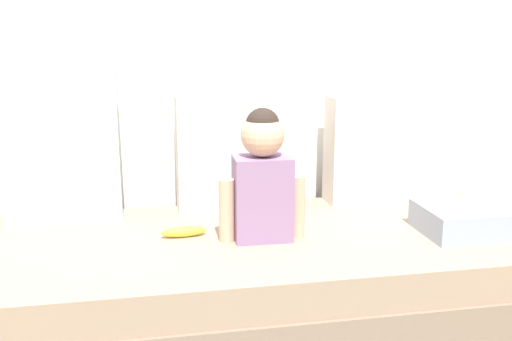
{
  "coord_description": "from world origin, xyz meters",
  "views": [
    {
      "loc": [
        -0.41,
        -2.15,
        1.19
      ],
      "look_at": [
        0.02,
        0.0,
        0.66
      ],
      "focal_mm": 43.81,
      "sensor_mm": 36.0,
      "label": 1
    }
  ],
  "objects_px": {
    "throw_pillow_center": "(235,153)",
    "throw_pillow_right": "(391,148)",
    "couch": "(251,288)",
    "throw_pillow_left": "(62,147)",
    "toddler": "(262,176)",
    "banana": "(184,232)",
    "folded_blanket": "(474,219)"
  },
  "relations": [
    {
      "from": "couch",
      "to": "throw_pillow_right",
      "type": "distance_m",
      "value": 0.89
    },
    {
      "from": "throw_pillow_center",
      "to": "toddler",
      "type": "height_order",
      "value": "same"
    },
    {
      "from": "throw_pillow_center",
      "to": "toddler",
      "type": "xyz_separation_m",
      "value": [
        0.04,
        -0.39,
        -0.0
      ]
    },
    {
      "from": "throw_pillow_left",
      "to": "couch",
      "type": "bearing_deg",
      "value": -27.45
    },
    {
      "from": "banana",
      "to": "toddler",
      "type": "bearing_deg",
      "value": -14.57
    },
    {
      "from": "throw_pillow_left",
      "to": "toddler",
      "type": "distance_m",
      "value": 0.82
    },
    {
      "from": "throw_pillow_left",
      "to": "toddler",
      "type": "height_order",
      "value": "throw_pillow_left"
    },
    {
      "from": "throw_pillow_left",
      "to": "throw_pillow_center",
      "type": "relative_size",
      "value": 1.22
    },
    {
      "from": "couch",
      "to": "throw_pillow_right",
      "type": "height_order",
      "value": "throw_pillow_right"
    },
    {
      "from": "throw_pillow_center",
      "to": "throw_pillow_left",
      "type": "bearing_deg",
      "value": 180.0
    },
    {
      "from": "couch",
      "to": "throw_pillow_center",
      "type": "xyz_separation_m",
      "value": [
        0.0,
        0.36,
        0.45
      ]
    },
    {
      "from": "couch",
      "to": "throw_pillow_center",
      "type": "height_order",
      "value": "throw_pillow_center"
    },
    {
      "from": "throw_pillow_left",
      "to": "throw_pillow_right",
      "type": "bearing_deg",
      "value": 0.0
    },
    {
      "from": "couch",
      "to": "throw_pillow_left",
      "type": "bearing_deg",
      "value": 152.55
    },
    {
      "from": "banana",
      "to": "throw_pillow_right",
      "type": "bearing_deg",
      "value": 18.57
    },
    {
      "from": "toddler",
      "to": "banana",
      "type": "height_order",
      "value": "toddler"
    },
    {
      "from": "couch",
      "to": "throw_pillow_left",
      "type": "height_order",
      "value": "throw_pillow_left"
    },
    {
      "from": "couch",
      "to": "toddler",
      "type": "distance_m",
      "value": 0.45
    },
    {
      "from": "couch",
      "to": "throw_pillow_center",
      "type": "distance_m",
      "value": 0.57
    },
    {
      "from": "throw_pillow_left",
      "to": "throw_pillow_right",
      "type": "relative_size",
      "value": 1.04
    },
    {
      "from": "banana",
      "to": "throw_pillow_center",
      "type": "bearing_deg",
      "value": 51.97
    },
    {
      "from": "banana",
      "to": "folded_blanket",
      "type": "relative_size",
      "value": 0.42
    },
    {
      "from": "throw_pillow_center",
      "to": "throw_pillow_right",
      "type": "relative_size",
      "value": 0.86
    },
    {
      "from": "couch",
      "to": "throw_pillow_left",
      "type": "relative_size",
      "value": 3.77
    },
    {
      "from": "folded_blanket",
      "to": "throw_pillow_left",
      "type": "bearing_deg",
      "value": 162.74
    },
    {
      "from": "couch",
      "to": "throw_pillow_right",
      "type": "bearing_deg",
      "value": 27.45
    },
    {
      "from": "couch",
      "to": "banana",
      "type": "height_order",
      "value": "banana"
    },
    {
      "from": "throw_pillow_right",
      "to": "banana",
      "type": "height_order",
      "value": "throw_pillow_right"
    },
    {
      "from": "couch",
      "to": "toddler",
      "type": "xyz_separation_m",
      "value": [
        0.04,
        -0.03,
        0.44
      ]
    },
    {
      "from": "couch",
      "to": "throw_pillow_left",
      "type": "distance_m",
      "value": 0.92
    },
    {
      "from": "throw_pillow_right",
      "to": "toddler",
      "type": "distance_m",
      "value": 0.76
    },
    {
      "from": "couch",
      "to": "banana",
      "type": "distance_m",
      "value": 0.34
    }
  ]
}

